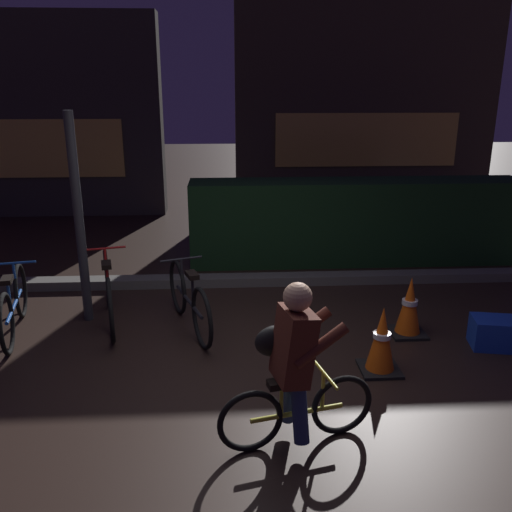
{
  "coord_description": "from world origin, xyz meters",
  "views": [
    {
      "loc": [
        -0.08,
        -4.38,
        2.49
      ],
      "look_at": [
        0.2,
        0.6,
        0.9
      ],
      "focal_mm": 37.57,
      "sensor_mm": 36.0,
      "label": 1
    }
  ],
  "objects_px": {
    "parked_bike_center_left": "(109,291)",
    "street_post": "(79,221)",
    "traffic_cone_near": "(382,341)",
    "traffic_cone_far": "(409,307)",
    "parked_bike_left_mid": "(14,304)",
    "blue_crate": "(495,333)",
    "cyclist": "(294,364)",
    "parked_bike_center_right": "(189,300)"
  },
  "relations": [
    {
      "from": "traffic_cone_far",
      "to": "blue_crate",
      "type": "relative_size",
      "value": 1.44
    },
    {
      "from": "street_post",
      "to": "parked_bike_left_mid",
      "type": "bearing_deg",
      "value": -155.52
    },
    {
      "from": "parked_bike_left_mid",
      "to": "cyclist",
      "type": "distance_m",
      "value": 3.33
    },
    {
      "from": "street_post",
      "to": "traffic_cone_far",
      "type": "xyz_separation_m",
      "value": [
        3.43,
        -0.56,
        -0.83
      ]
    },
    {
      "from": "traffic_cone_near",
      "to": "cyclist",
      "type": "xyz_separation_m",
      "value": [
        -0.92,
        -0.96,
        0.33
      ]
    },
    {
      "from": "traffic_cone_near",
      "to": "traffic_cone_far",
      "type": "height_order",
      "value": "traffic_cone_far"
    },
    {
      "from": "parked_bike_left_mid",
      "to": "traffic_cone_far",
      "type": "height_order",
      "value": "parked_bike_left_mid"
    },
    {
      "from": "parked_bike_center_left",
      "to": "traffic_cone_near",
      "type": "distance_m",
      "value": 2.95
    },
    {
      "from": "parked_bike_center_right",
      "to": "blue_crate",
      "type": "xyz_separation_m",
      "value": [
        3.05,
        -0.6,
        -0.18
      ]
    },
    {
      "from": "parked_bike_center_left",
      "to": "cyclist",
      "type": "xyz_separation_m",
      "value": [
        1.75,
        -2.2,
        0.28
      ]
    },
    {
      "from": "street_post",
      "to": "traffic_cone_near",
      "type": "relative_size",
      "value": 3.61
    },
    {
      "from": "street_post",
      "to": "traffic_cone_far",
      "type": "height_order",
      "value": "street_post"
    },
    {
      "from": "parked_bike_left_mid",
      "to": "parked_bike_center_left",
      "type": "height_order",
      "value": "parked_bike_center_left"
    },
    {
      "from": "parked_bike_center_right",
      "to": "traffic_cone_near",
      "type": "relative_size",
      "value": 2.38
    },
    {
      "from": "parked_bike_center_left",
      "to": "parked_bike_center_right",
      "type": "distance_m",
      "value": 0.92
    },
    {
      "from": "parked_bike_left_mid",
      "to": "parked_bike_center_right",
      "type": "xyz_separation_m",
      "value": [
        1.81,
        0.0,
        0.01
      ]
    },
    {
      "from": "street_post",
      "to": "cyclist",
      "type": "relative_size",
      "value": 1.81
    },
    {
      "from": "parked_bike_left_mid",
      "to": "traffic_cone_far",
      "type": "xyz_separation_m",
      "value": [
        4.1,
        -0.26,
        -0.02
      ]
    },
    {
      "from": "parked_bike_center_right",
      "to": "traffic_cone_near",
      "type": "height_order",
      "value": "parked_bike_center_right"
    },
    {
      "from": "street_post",
      "to": "blue_crate",
      "type": "bearing_deg",
      "value": -12.11
    },
    {
      "from": "parked_bike_center_left",
      "to": "traffic_cone_far",
      "type": "distance_m",
      "value": 3.22
    },
    {
      "from": "street_post",
      "to": "blue_crate",
      "type": "xyz_separation_m",
      "value": [
        4.2,
        -0.9,
        -0.98
      ]
    },
    {
      "from": "traffic_cone_far",
      "to": "cyclist",
      "type": "bearing_deg",
      "value": -130.06
    },
    {
      "from": "traffic_cone_near",
      "to": "blue_crate",
      "type": "relative_size",
      "value": 1.42
    },
    {
      "from": "street_post",
      "to": "parked_bike_center_right",
      "type": "relative_size",
      "value": 1.52
    },
    {
      "from": "traffic_cone_near",
      "to": "traffic_cone_far",
      "type": "relative_size",
      "value": 0.99
    },
    {
      "from": "blue_crate",
      "to": "traffic_cone_near",
      "type": "bearing_deg",
      "value": -162.44
    },
    {
      "from": "parked_bike_center_left",
      "to": "street_post",
      "type": "bearing_deg",
      "value": 63.64
    },
    {
      "from": "traffic_cone_near",
      "to": "cyclist",
      "type": "bearing_deg",
      "value": -133.93
    },
    {
      "from": "street_post",
      "to": "parked_bike_center_left",
      "type": "distance_m",
      "value": 0.82
    },
    {
      "from": "traffic_cone_far",
      "to": "blue_crate",
      "type": "bearing_deg",
      "value": -23.71
    },
    {
      "from": "traffic_cone_far",
      "to": "cyclist",
      "type": "xyz_separation_m",
      "value": [
        -1.42,
        -1.69,
        0.32
      ]
    },
    {
      "from": "parked_bike_center_right",
      "to": "blue_crate",
      "type": "distance_m",
      "value": 3.11
    },
    {
      "from": "parked_bike_left_mid",
      "to": "traffic_cone_far",
      "type": "bearing_deg",
      "value": -105.3
    },
    {
      "from": "parked_bike_center_left",
      "to": "parked_bike_center_right",
      "type": "height_order",
      "value": "parked_bike_center_left"
    },
    {
      "from": "traffic_cone_near",
      "to": "blue_crate",
      "type": "bearing_deg",
      "value": 17.56
    },
    {
      "from": "traffic_cone_far",
      "to": "street_post",
      "type": "bearing_deg",
      "value": 170.65
    },
    {
      "from": "blue_crate",
      "to": "cyclist",
      "type": "xyz_separation_m",
      "value": [
        -2.19,
        -1.36,
        0.48
      ]
    },
    {
      "from": "traffic_cone_near",
      "to": "blue_crate",
      "type": "distance_m",
      "value": 1.33
    },
    {
      "from": "parked_bike_left_mid",
      "to": "blue_crate",
      "type": "distance_m",
      "value": 4.9
    },
    {
      "from": "traffic_cone_near",
      "to": "traffic_cone_far",
      "type": "distance_m",
      "value": 0.89
    },
    {
      "from": "traffic_cone_far",
      "to": "cyclist",
      "type": "relative_size",
      "value": 0.51
    }
  ]
}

